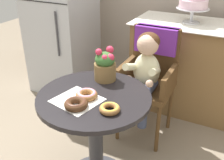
% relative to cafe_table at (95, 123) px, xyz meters
% --- Properties ---
extents(cafe_table, '(0.72, 0.72, 0.72)m').
position_rel_cafe_table_xyz_m(cafe_table, '(0.00, 0.00, 0.00)').
color(cafe_table, black).
rests_on(cafe_table, ground).
extents(wicker_chair, '(0.42, 0.45, 0.95)m').
position_rel_cafe_table_xyz_m(wicker_chair, '(0.12, 0.76, 0.13)').
color(wicker_chair, brown).
rests_on(wicker_chair, ground).
extents(seated_child, '(0.27, 0.32, 0.73)m').
position_rel_cafe_table_xyz_m(seated_child, '(0.12, 0.60, 0.17)').
color(seated_child, beige).
rests_on(seated_child, ground).
extents(paper_napkin, '(0.31, 0.29, 0.00)m').
position_rel_cafe_table_xyz_m(paper_napkin, '(-0.06, -0.10, 0.21)').
color(paper_napkin, white).
rests_on(paper_napkin, cafe_table).
extents(donut_front, '(0.14, 0.14, 0.05)m').
position_rel_cafe_table_xyz_m(donut_front, '(-0.02, -0.16, 0.24)').
color(donut_front, '#4C2D19').
rests_on(donut_front, cafe_table).
extents(donut_mid, '(0.13, 0.13, 0.04)m').
position_rel_cafe_table_xyz_m(donut_mid, '(-0.02, -0.05, 0.24)').
color(donut_mid, '#936033').
rests_on(donut_mid, cafe_table).
extents(donut_side, '(0.12, 0.12, 0.04)m').
position_rel_cafe_table_xyz_m(donut_side, '(0.17, -0.11, 0.23)').
color(donut_side, '#936033').
rests_on(donut_side, cafe_table).
extents(flower_vase, '(0.15, 0.15, 0.23)m').
position_rel_cafe_table_xyz_m(flower_vase, '(-0.04, 0.23, 0.32)').
color(flower_vase, brown).
rests_on(flower_vase, cafe_table).
extents(display_counter, '(1.56, 0.62, 0.90)m').
position_rel_cafe_table_xyz_m(display_counter, '(0.55, 1.30, -0.05)').
color(display_counter, olive).
rests_on(display_counter, ground).
extents(tiered_cake_stand, '(0.30, 0.30, 0.27)m').
position_rel_cafe_table_xyz_m(tiered_cake_stand, '(0.30, 1.30, 0.57)').
color(tiered_cake_stand, silver).
rests_on(tiered_cake_stand, display_counter).
extents(refrigerator, '(0.64, 0.63, 1.70)m').
position_rel_cafe_table_xyz_m(refrigerator, '(-1.05, 1.10, 0.34)').
color(refrigerator, '#B7BABF').
rests_on(refrigerator, ground).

